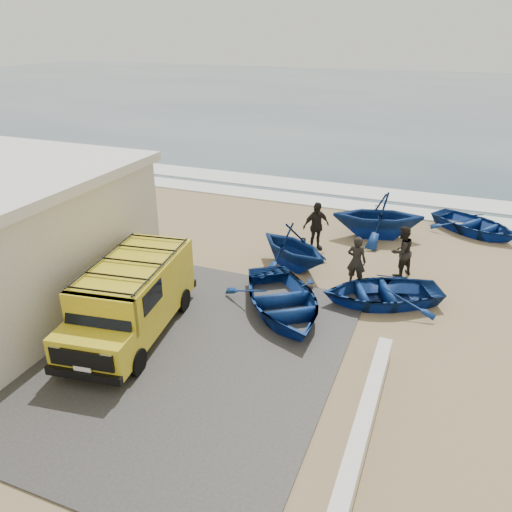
% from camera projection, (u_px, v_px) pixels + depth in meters
% --- Properties ---
extents(ground, '(160.00, 160.00, 0.00)m').
position_uv_depth(ground, '(218.00, 319.00, 15.25)').
color(ground, '#967E57').
extents(slab, '(12.00, 10.00, 0.05)m').
position_uv_depth(slab, '(124.00, 339.00, 14.22)').
color(slab, '#413E3B').
rests_on(slab, ground).
extents(ocean, '(180.00, 88.00, 0.01)m').
position_uv_depth(ocean, '(411.00, 98.00, 62.51)').
color(ocean, '#385166').
rests_on(ocean, ground).
extents(surf_line, '(180.00, 1.60, 0.06)m').
position_uv_depth(surf_line, '(320.00, 202.00, 25.36)').
color(surf_line, white).
rests_on(surf_line, ground).
extents(surf_wash, '(180.00, 2.20, 0.04)m').
position_uv_depth(surf_wash, '(332.00, 188.00, 27.48)').
color(surf_wash, white).
rests_on(surf_wash, ground).
extents(parapet, '(0.35, 6.00, 0.55)m').
position_uv_depth(parapet, '(364.00, 421.00, 10.93)').
color(parapet, silver).
rests_on(parapet, ground).
extents(van, '(2.70, 5.37, 2.20)m').
position_uv_depth(van, '(132.00, 296.00, 14.13)').
color(van, gold).
rests_on(van, ground).
extents(boat_near_left, '(5.05, 5.36, 0.90)m').
position_uv_depth(boat_near_left, '(282.00, 300.00, 15.40)').
color(boat_near_left, navy).
rests_on(boat_near_left, ground).
extents(boat_near_right, '(4.61, 4.09, 0.79)m').
position_uv_depth(boat_near_right, '(381.00, 292.00, 16.00)').
color(boat_near_right, navy).
rests_on(boat_near_right, ground).
extents(boat_mid_left, '(4.13, 3.98, 1.67)m').
position_uv_depth(boat_mid_left, '(293.00, 246.00, 18.21)').
color(boat_mid_left, navy).
rests_on(boat_mid_left, ground).
extents(boat_far_left, '(4.46, 4.10, 1.97)m').
position_uv_depth(boat_far_left, '(378.00, 215.00, 20.77)').
color(boat_far_left, navy).
rests_on(boat_far_left, ground).
extents(boat_far_right, '(4.63, 4.31, 0.78)m').
position_uv_depth(boat_far_right, '(475.00, 225.00, 21.43)').
color(boat_far_right, navy).
rests_on(boat_far_right, ground).
extents(fisherman_front, '(0.69, 0.48, 1.80)m').
position_uv_depth(fisherman_front, '(356.00, 261.00, 16.91)').
color(fisherman_front, black).
rests_on(fisherman_front, ground).
extents(fisherman_middle, '(1.12, 1.15, 1.86)m').
position_uv_depth(fisherman_middle, '(402.00, 251.00, 17.58)').
color(fisherman_middle, black).
rests_on(fisherman_middle, ground).
extents(fisherman_back, '(1.15, 1.17, 1.98)m').
position_uv_depth(fisherman_back, '(316.00, 226.00, 19.62)').
color(fisherman_back, black).
rests_on(fisherman_back, ground).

